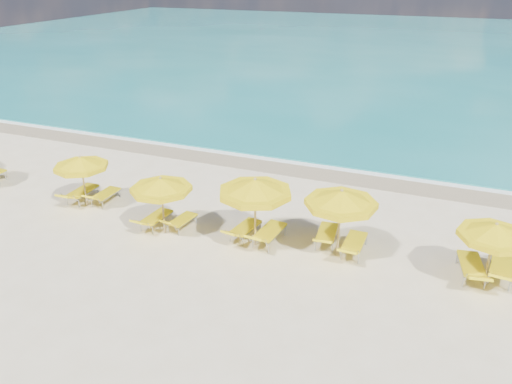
% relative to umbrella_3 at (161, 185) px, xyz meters
% --- Properties ---
extents(ground_plane, '(120.00, 120.00, 0.00)m').
position_rel_umbrella_3_xyz_m(ground_plane, '(2.72, 0.58, -1.88)').
color(ground_plane, beige).
extents(ocean, '(120.00, 80.00, 0.30)m').
position_rel_umbrella_3_xyz_m(ocean, '(2.72, 48.58, -1.88)').
color(ocean, '#157677').
rests_on(ocean, ground).
extents(wet_sand_band, '(120.00, 2.60, 0.01)m').
position_rel_umbrella_3_xyz_m(wet_sand_band, '(2.72, 7.98, -1.88)').
color(wet_sand_band, tan).
rests_on(wet_sand_band, ground).
extents(foam_line, '(120.00, 1.20, 0.03)m').
position_rel_umbrella_3_xyz_m(foam_line, '(2.72, 8.78, -1.88)').
color(foam_line, white).
rests_on(foam_line, ground).
extents(whitecap_near, '(14.00, 0.36, 0.05)m').
position_rel_umbrella_3_xyz_m(whitecap_near, '(-3.28, 17.58, -1.88)').
color(whitecap_near, white).
rests_on(whitecap_near, ground).
extents(whitecap_far, '(18.00, 0.30, 0.05)m').
position_rel_umbrella_3_xyz_m(whitecap_far, '(10.72, 24.58, -1.88)').
color(whitecap_far, white).
rests_on(whitecap_far, ground).
extents(umbrella_2, '(2.32, 2.32, 2.13)m').
position_rel_umbrella_3_xyz_m(umbrella_2, '(-4.10, 0.79, -0.06)').
color(umbrella_2, tan).
rests_on(umbrella_2, ground).
extents(umbrella_3, '(2.68, 2.68, 2.20)m').
position_rel_umbrella_3_xyz_m(umbrella_3, '(0.00, 0.00, 0.00)').
color(umbrella_3, tan).
rests_on(umbrella_3, ground).
extents(umbrella_4, '(2.56, 2.56, 2.53)m').
position_rel_umbrella_3_xyz_m(umbrella_4, '(3.35, 0.42, 0.28)').
color(umbrella_4, tan).
rests_on(umbrella_4, ground).
extents(umbrella_5, '(2.82, 2.82, 2.40)m').
position_rel_umbrella_3_xyz_m(umbrella_5, '(6.13, 0.87, 0.17)').
color(umbrella_5, tan).
rests_on(umbrella_5, ground).
extents(umbrella_6, '(2.29, 2.29, 2.12)m').
position_rel_umbrella_3_xyz_m(umbrella_6, '(10.66, 0.82, -0.06)').
color(umbrella_6, tan).
rests_on(umbrella_6, ground).
extents(lounger_2_left, '(0.70, 1.99, 0.74)m').
position_rel_umbrella_3_xyz_m(lounger_2_left, '(-4.58, 1.10, -1.64)').
color(lounger_2_left, '#A5A8AD').
rests_on(lounger_2_left, ground).
extents(lounger_2_right, '(0.61, 1.77, 0.74)m').
position_rel_umbrella_3_xyz_m(lounger_2_right, '(-3.59, 1.30, -1.66)').
color(lounger_2_right, '#A5A8AD').
rests_on(lounger_2_right, ground).
extents(lounger_3_left, '(0.73, 1.87, 0.73)m').
position_rel_umbrella_3_xyz_m(lounger_3_left, '(-0.55, 0.29, -1.66)').
color(lounger_3_left, '#A5A8AD').
rests_on(lounger_3_left, ground).
extents(lounger_3_right, '(0.74, 1.66, 0.73)m').
position_rel_umbrella_3_xyz_m(lounger_3_right, '(0.40, 0.52, -1.68)').
color(lounger_3_right, '#A5A8AD').
rests_on(lounger_3_right, ground).
extents(lounger_4_left, '(0.88, 1.91, 0.72)m').
position_rel_umbrella_3_xyz_m(lounger_4_left, '(2.81, 0.78, -1.66)').
color(lounger_4_left, '#A5A8AD').
rests_on(lounger_4_left, ground).
extents(lounger_4_right, '(0.87, 2.10, 0.83)m').
position_rel_umbrella_3_xyz_m(lounger_4_right, '(3.73, 0.74, -1.63)').
color(lounger_4_right, '#A5A8AD').
rests_on(lounger_4_right, ground).
extents(lounger_5_left, '(0.83, 2.00, 0.78)m').
position_rel_umbrella_3_xyz_m(lounger_5_left, '(5.61, 1.43, -1.64)').
color(lounger_5_left, '#A5A8AD').
rests_on(lounger_5_left, ground).
extents(lounger_5_right, '(0.68, 1.98, 0.75)m').
position_rel_umbrella_3_xyz_m(lounger_5_right, '(6.62, 1.16, -1.64)').
color(lounger_5_right, '#A5A8AD').
rests_on(lounger_5_right, ground).
extents(lounger_6_left, '(1.01, 2.16, 0.78)m').
position_rel_umbrella_3_xyz_m(lounger_6_left, '(10.27, 1.10, -1.63)').
color(lounger_6_left, '#A5A8AD').
rests_on(lounger_6_left, ground).
extents(lounger_6_right, '(0.89, 2.12, 0.79)m').
position_rel_umbrella_3_xyz_m(lounger_6_right, '(11.12, 1.38, -1.63)').
color(lounger_6_right, '#A5A8AD').
rests_on(lounger_6_right, ground).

